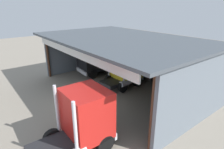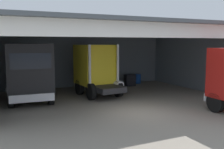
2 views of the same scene
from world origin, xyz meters
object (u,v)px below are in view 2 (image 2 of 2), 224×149
truck_yellow_right_bay (96,68)px  tool_cart (130,80)px  truck_black_yard_outside (29,72)px  oil_drum (138,79)px

truck_yellow_right_bay → tool_cart: truck_yellow_right_bay is taller
truck_black_yard_outside → oil_drum: size_ratio=6.08×
truck_yellow_right_bay → tool_cart: size_ratio=4.48×
truck_black_yard_outside → tool_cart: size_ratio=5.23×
truck_yellow_right_bay → oil_drum: truck_yellow_right_bay is taller
truck_black_yard_outside → oil_drum: (10.15, 4.05, -1.52)m
truck_black_yard_outside → truck_yellow_right_bay: (4.72, 0.73, -0.02)m
truck_yellow_right_bay → oil_drum: bearing=27.5°
oil_drum → tool_cart: (-1.33, -0.88, 0.07)m
oil_drum → tool_cart: size_ratio=0.86×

